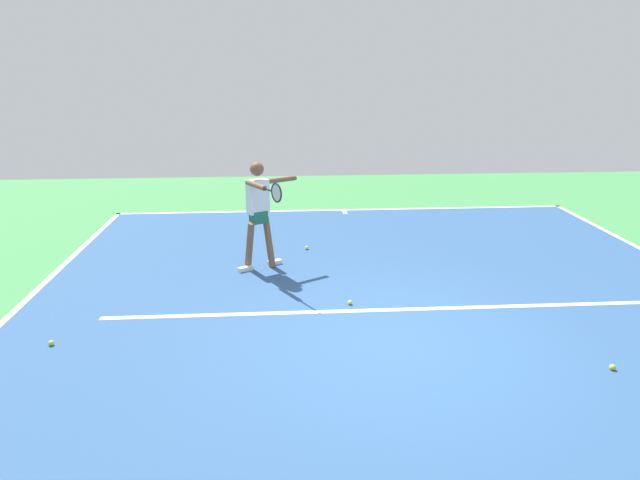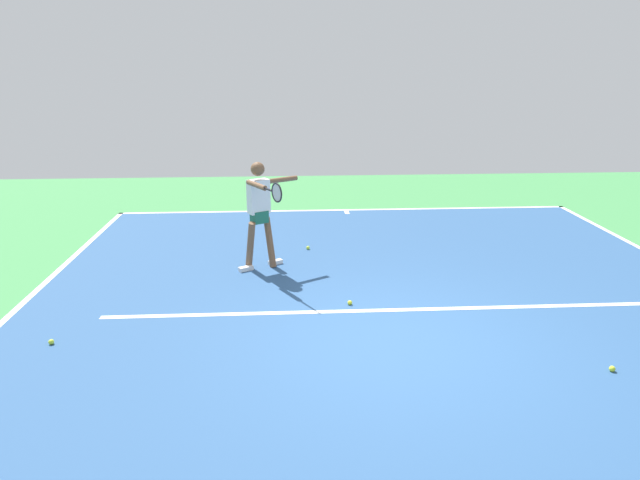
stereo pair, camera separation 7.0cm
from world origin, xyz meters
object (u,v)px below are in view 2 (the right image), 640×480
Objects in this scene: tennis_player at (260,208)px; tennis_ball_by_baseline at (612,369)px; tennis_ball_near_service_line at (308,248)px; tennis_ball_centre_court at (350,303)px; tennis_ball_by_sideline at (51,342)px.

tennis_player reaches higher than tennis_ball_by_baseline.
tennis_player is 5.41m from tennis_ball_by_baseline.
tennis_ball_near_service_line is at bearing -54.24° from tennis_ball_by_baseline.
tennis_ball_near_service_line is at bearing -161.42° from tennis_player.
tennis_ball_centre_court and tennis_ball_by_baseline have the same top height.
tennis_ball_by_sideline is at bearing 46.47° from tennis_ball_near_service_line.
tennis_ball_centre_court is 3.33m from tennis_ball_by_baseline.
tennis_ball_by_sideline is at bearing 14.06° from tennis_ball_centre_court.
tennis_ball_by_baseline is (-2.70, 1.95, 0.00)m from tennis_ball_centre_court.
tennis_ball_centre_court is 1.00× the size of tennis_ball_by_baseline.
tennis_ball_by_sideline is at bearing 15.21° from tennis_player.
tennis_ball_centre_court is 1.00× the size of tennis_ball_near_service_line.
tennis_player is 1.57m from tennis_ball_near_service_line.
tennis_player is 27.00× the size of tennis_ball_by_sideline.
tennis_ball_by_sideline and tennis_ball_by_baseline have the same top height.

